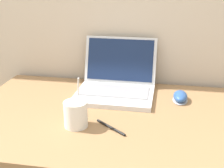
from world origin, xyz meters
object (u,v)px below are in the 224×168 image
Objects in this scene: drink_cup at (76,114)px; pen at (111,127)px; computer_mouse at (180,97)px; laptop at (116,83)px.

drink_cup is 0.13m from pen.
computer_mouse is at bearing 50.10° from pen.
laptop reaches higher than pen.
computer_mouse is (0.28, -0.04, -0.03)m from laptop.
laptop reaches higher than drink_cup.
computer_mouse reaches higher than pen.
pen is (0.04, -0.33, -0.04)m from laptop.
drink_cup reaches higher than computer_mouse.
pen is at bearing -83.71° from laptop.
laptop is 2.81× the size of pen.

